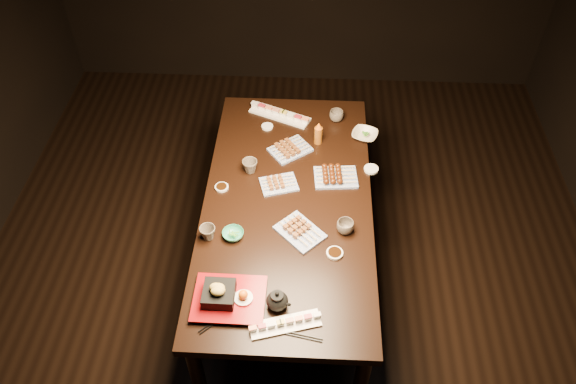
% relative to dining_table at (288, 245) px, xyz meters
% --- Properties ---
extents(ground, '(5.00, 5.00, 0.00)m').
position_rel_dining_table_xyz_m(ground, '(0.02, -0.28, -0.38)').
color(ground, black).
rests_on(ground, ground).
extents(dining_table, '(1.26, 1.95, 0.75)m').
position_rel_dining_table_xyz_m(dining_table, '(0.00, 0.00, 0.00)').
color(dining_table, black).
rests_on(dining_table, ground).
extents(sushi_platter_near, '(0.33, 0.17, 0.04)m').
position_rel_dining_table_xyz_m(sushi_platter_near, '(0.03, -0.75, 0.39)').
color(sushi_platter_near, white).
rests_on(sushi_platter_near, dining_table).
extents(sushi_platter_far, '(0.40, 0.25, 0.05)m').
position_rel_dining_table_xyz_m(sushi_platter_far, '(-0.08, 0.73, 0.40)').
color(sushi_platter_far, white).
rests_on(sushi_platter_far, dining_table).
extents(yakitori_plate_center, '(0.23, 0.19, 0.05)m').
position_rel_dining_table_xyz_m(yakitori_plate_center, '(-0.05, 0.12, 0.40)').
color(yakitori_plate_center, '#828EB6').
rests_on(yakitori_plate_center, dining_table).
extents(yakitori_plate_right, '(0.28, 0.28, 0.06)m').
position_rel_dining_table_xyz_m(yakitori_plate_right, '(0.07, -0.22, 0.40)').
color(yakitori_plate_right, '#828EB6').
rests_on(yakitori_plate_right, dining_table).
extents(yakitori_plate_left, '(0.28, 0.27, 0.06)m').
position_rel_dining_table_xyz_m(yakitori_plate_left, '(-0.01, 0.40, 0.40)').
color(yakitori_plate_left, '#828EB6').
rests_on(yakitori_plate_left, dining_table).
extents(tsukune_plate, '(0.25, 0.19, 0.06)m').
position_rel_dining_table_xyz_m(tsukune_plate, '(0.26, 0.19, 0.41)').
color(tsukune_plate, '#828EB6').
rests_on(tsukune_plate, dining_table).
extents(edamame_bowl_green, '(0.14, 0.14, 0.03)m').
position_rel_dining_table_xyz_m(edamame_bowl_green, '(-0.26, -0.26, 0.39)').
color(edamame_bowl_green, '#30956F').
rests_on(edamame_bowl_green, dining_table).
extents(edamame_bowl_cream, '(0.19, 0.19, 0.04)m').
position_rel_dining_table_xyz_m(edamame_bowl_cream, '(0.44, 0.55, 0.39)').
color(edamame_bowl_cream, beige).
rests_on(edamame_bowl_cream, dining_table).
extents(tempura_tray, '(0.33, 0.27, 0.12)m').
position_rel_dining_table_xyz_m(tempura_tray, '(-0.23, -0.64, 0.44)').
color(tempura_tray, black).
rests_on(tempura_tray, dining_table).
extents(teacup_near_left, '(0.09, 0.09, 0.07)m').
position_rel_dining_table_xyz_m(teacup_near_left, '(-0.39, -0.27, 0.41)').
color(teacup_near_left, brown).
rests_on(teacup_near_left, dining_table).
extents(teacup_mid_right, '(0.10, 0.10, 0.07)m').
position_rel_dining_table_xyz_m(teacup_mid_right, '(0.30, -0.19, 0.41)').
color(teacup_mid_right, brown).
rests_on(teacup_mid_right, dining_table).
extents(teacup_far_left, '(0.10, 0.10, 0.08)m').
position_rel_dining_table_xyz_m(teacup_far_left, '(-0.22, 0.22, 0.41)').
color(teacup_far_left, brown).
rests_on(teacup_far_left, dining_table).
extents(teacup_far_right, '(0.09, 0.09, 0.07)m').
position_rel_dining_table_xyz_m(teacup_far_right, '(0.27, 0.70, 0.41)').
color(teacup_far_right, brown).
rests_on(teacup_far_right, dining_table).
extents(teapot, '(0.16, 0.16, 0.10)m').
position_rel_dining_table_xyz_m(teapot, '(-0.01, -0.65, 0.43)').
color(teapot, black).
rests_on(teapot, dining_table).
extents(condiment_bottle, '(0.06, 0.06, 0.15)m').
position_rel_dining_table_xyz_m(condiment_bottle, '(0.16, 0.49, 0.45)').
color(condiment_bottle, brown).
rests_on(condiment_bottle, dining_table).
extents(sauce_dish_west, '(0.08, 0.08, 0.01)m').
position_rel_dining_table_xyz_m(sauce_dish_west, '(-0.37, 0.08, 0.38)').
color(sauce_dish_west, white).
rests_on(sauce_dish_west, dining_table).
extents(sauce_dish_east, '(0.10, 0.10, 0.01)m').
position_rel_dining_table_xyz_m(sauce_dish_east, '(0.46, 0.26, 0.38)').
color(sauce_dish_east, white).
rests_on(sauce_dish_east, dining_table).
extents(sauce_dish_se, '(0.12, 0.12, 0.01)m').
position_rel_dining_table_xyz_m(sauce_dish_se, '(0.25, -0.34, 0.38)').
color(sauce_dish_se, white).
rests_on(sauce_dish_se, dining_table).
extents(sauce_dish_nw, '(0.07, 0.07, 0.01)m').
position_rel_dining_table_xyz_m(sauce_dish_nw, '(-0.15, 0.61, 0.38)').
color(sauce_dish_nw, white).
rests_on(sauce_dish_nw, dining_table).
extents(chopsticks_near, '(0.17, 0.16, 0.01)m').
position_rel_dining_table_xyz_m(chopsticks_near, '(-0.27, -0.74, 0.38)').
color(chopsticks_near, black).
rests_on(chopsticks_near, dining_table).
extents(chopsticks_se, '(0.22, 0.06, 0.01)m').
position_rel_dining_table_xyz_m(chopsticks_se, '(0.09, -0.80, 0.38)').
color(chopsticks_se, black).
rests_on(chopsticks_se, dining_table).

